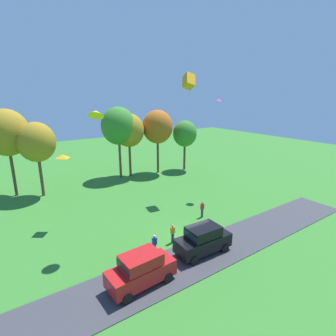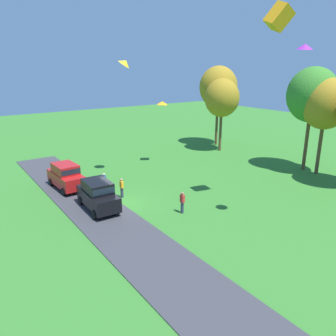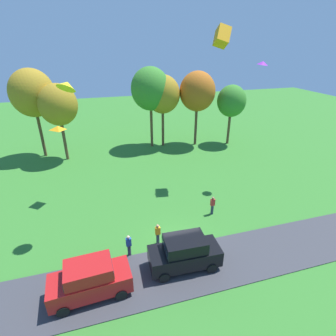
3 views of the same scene
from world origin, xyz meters
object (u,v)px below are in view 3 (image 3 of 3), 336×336
at_px(tree_far_left, 150,89).
at_px(kite_delta_mid_center, 263,63).
at_px(person_beside_suv, 129,245).
at_px(tree_right_of_center, 58,105).
at_px(person_watching_sky, 158,234).
at_px(kite_box_over_trees, 222,36).
at_px(tree_lone_near, 163,94).
at_px(tree_center_back, 32,93).
at_px(tree_far_right, 197,92).
at_px(car_suv_far_end, 90,279).
at_px(car_suv_by_flagpole, 185,252).
at_px(tree_left_of_center, 232,101).
at_px(kite_delta_low_drifter, 67,85).
at_px(kite_diamond_high_left, 58,128).
at_px(person_on_lawn, 212,205).

bearing_deg(tree_far_left, kite_delta_mid_center, -61.37).
bearing_deg(person_beside_suv, tree_right_of_center, 104.92).
distance_m(person_watching_sky, kite_box_over_trees, 17.40).
relative_size(person_watching_sky, tree_lone_near, 0.18).
xyz_separation_m(tree_center_back, kite_delta_mid_center, (21.39, -13.61, 3.81)).
height_order(tree_far_left, kite_box_over_trees, kite_box_over_trees).
relative_size(tree_right_of_center, kite_delta_mid_center, 10.02).
bearing_deg(tree_far_right, tree_lone_near, 169.25).
relative_size(car_suv_far_end, car_suv_by_flagpole, 1.00).
height_order(car_suv_far_end, tree_lone_near, tree_lone_near).
bearing_deg(tree_far_left, tree_center_back, 178.23).
bearing_deg(tree_left_of_center, tree_far_right, 167.94).
relative_size(person_watching_sky, tree_center_back, 0.16).
relative_size(tree_far_left, kite_delta_low_drifter, 9.02).
distance_m(person_beside_suv, tree_far_left, 22.50).
xyz_separation_m(person_watching_sky, tree_center_back, (-10.04, 20.26, 7.11)).
relative_size(kite_delta_low_drifter, kite_diamond_high_left, 1.10).
relative_size(tree_far_left, tree_far_right, 1.06).
xyz_separation_m(person_beside_suv, person_watching_sky, (2.19, 0.59, 0.00)).
bearing_deg(tree_left_of_center, tree_right_of_center, 178.82).
xyz_separation_m(car_suv_far_end, kite_delta_mid_center, (16.13, 9.78, 10.50)).
height_order(tree_far_left, kite_delta_mid_center, kite_delta_mid_center).
distance_m(tree_far_right, kite_delta_mid_center, 12.96).
bearing_deg(tree_far_left, person_on_lawn, -85.94).
bearing_deg(person_on_lawn, tree_far_right, 73.32).
relative_size(person_on_lawn, kite_delta_low_drifter, 1.44).
bearing_deg(tree_right_of_center, tree_left_of_center, -1.18).
height_order(person_on_lawn, kite_delta_mid_center, kite_delta_mid_center).
distance_m(tree_left_of_center, kite_diamond_high_left, 23.42).
bearing_deg(tree_left_of_center, kite_delta_low_drifter, -143.84).
relative_size(kite_delta_mid_center, kite_diamond_high_left, 0.86).
bearing_deg(kite_diamond_high_left, car_suv_by_flagpole, -55.94).
height_order(person_on_lawn, person_watching_sky, same).
distance_m(tree_far_left, kite_diamond_high_left, 15.49).
xyz_separation_m(tree_left_of_center, kite_box_over_trees, (-7.00, -9.53, 7.77)).
distance_m(tree_far_left, kite_delta_low_drifter, 19.05).
relative_size(person_beside_suv, kite_box_over_trees, 1.12).
height_order(tree_center_back, tree_far_right, tree_center_back).
relative_size(car_suv_far_end, tree_center_back, 0.43).
xyz_separation_m(tree_right_of_center, kite_box_over_trees, (15.27, -9.99, 7.03)).
distance_m(car_suv_by_flagpole, kite_diamond_high_left, 14.65).
xyz_separation_m(car_suv_far_end, person_watching_sky, (4.78, 3.13, -0.42)).
height_order(person_watching_sky, tree_far_right, tree_far_right).
height_order(person_watching_sky, kite_delta_low_drifter, kite_delta_low_drifter).
distance_m(car_suv_far_end, tree_center_back, 24.89).
bearing_deg(tree_center_back, kite_delta_mid_center, -32.46).
xyz_separation_m(car_suv_far_end, tree_lone_near, (10.54, 22.83, 5.87)).
xyz_separation_m(car_suv_by_flagpole, kite_diamond_high_left, (-7.59, 11.22, 5.59)).
xyz_separation_m(car_suv_by_flagpole, tree_lone_near, (4.64, 22.33, 5.87)).
height_order(person_watching_sky, kite_box_over_trees, kite_box_over_trees).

